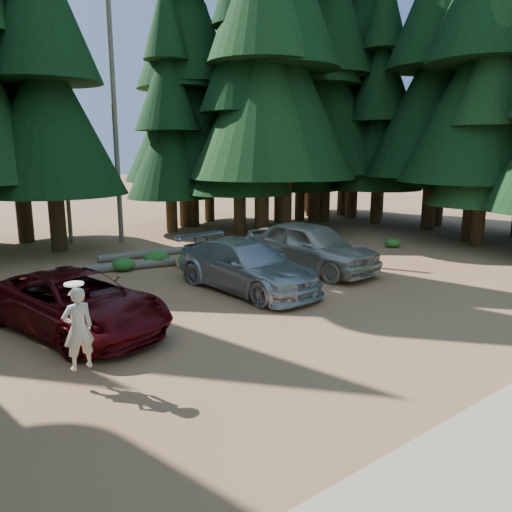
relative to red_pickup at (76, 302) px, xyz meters
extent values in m
plane|color=#955E3F|center=(5.01, -3.39, -0.76)|extent=(160.00, 160.00, 0.00)
cylinder|color=#71655A|center=(5.81, 11.11, 5.24)|extent=(0.24, 0.24, 12.00)
cylinder|color=#71655A|center=(3.81, 12.61, 4.24)|extent=(0.20, 0.20, 10.00)
imported|color=#53070C|center=(0.00, 0.00, 0.00)|extent=(3.75, 5.89, 1.51)
imported|color=#AAACB2|center=(5.66, 0.46, 0.05)|extent=(2.68, 5.70, 1.61)
imported|color=#B8B1A3|center=(9.13, 1.13, 0.18)|extent=(2.79, 5.69, 1.87)
imported|color=beige|center=(-0.94, -3.08, 0.42)|extent=(0.60, 0.40, 1.62)
cylinder|color=white|center=(-0.94, -3.03, 1.28)|extent=(0.36, 0.36, 0.04)
cylinder|color=#71655A|center=(3.30, 5.50, -0.60)|extent=(4.43, 1.30, 0.32)
cylinder|color=#71655A|center=(5.05, 7.11, -0.60)|extent=(3.72, 0.66, 0.31)
cylinder|color=#71655A|center=(9.99, 6.54, -0.58)|extent=(5.48, 0.52, 0.35)
ellipsoid|color=#2C641E|center=(-0.43, 3.62, -0.45)|extent=(1.10, 1.10, 0.60)
ellipsoid|color=#2C641E|center=(3.51, 5.41, -0.51)|extent=(0.88, 0.88, 0.48)
ellipsoid|color=#2C641E|center=(0.92, 5.00, -0.50)|extent=(0.94, 0.94, 0.52)
ellipsoid|color=#2C641E|center=(4.95, 5.53, -0.47)|extent=(1.04, 1.04, 0.57)
ellipsoid|color=#2C641E|center=(5.88, 4.33, -0.44)|extent=(1.14, 1.14, 0.63)
ellipsoid|color=#2C641E|center=(9.39, 5.96, -0.47)|extent=(1.03, 1.03, 0.57)
ellipsoid|color=#2C641E|center=(15.43, 2.11, -0.55)|extent=(0.75, 0.75, 0.41)
camera|label=1|loc=(-3.73, -12.25, 3.74)|focal=35.00mm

